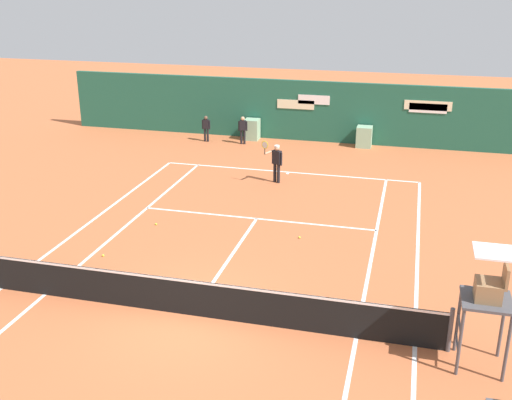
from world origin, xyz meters
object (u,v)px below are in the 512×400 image
ball_kid_left_post (243,128)px  tennis_ball_mid_court (300,237)px  tennis_ball_by_sideline (156,224)px  ball_kid_right_post (206,127)px  player_on_baseline (276,160)px  umpire_chair (488,294)px  tennis_ball_near_service_line (103,255)px

ball_kid_left_post → tennis_ball_mid_court: (4.76, -10.36, -0.74)m
tennis_ball_by_sideline → tennis_ball_mid_court: 4.78m
ball_kid_right_post → tennis_ball_mid_court: bearing=121.9°
player_on_baseline → umpire_chair: bearing=144.2°
player_on_baseline → ball_kid_right_post: size_ratio=1.38×
ball_kid_right_post → ball_kid_left_post: ball_kid_left_post is taller
umpire_chair → ball_kid_left_post: 18.62m
tennis_ball_mid_court → tennis_ball_by_sideline: bearing=-178.4°
player_on_baseline → ball_kid_right_post: bearing=-26.6°
tennis_ball_near_service_line → umpire_chair: bearing=-15.3°
umpire_chair → ball_kid_left_post: (-9.65, 15.90, -0.93)m
umpire_chair → tennis_ball_near_service_line: (-10.22, 2.80, -1.67)m
player_on_baseline → ball_kid_left_post: bearing=-40.1°
ball_kid_right_post → tennis_ball_near_service_line: (1.29, -13.10, -0.70)m
umpire_chair → tennis_ball_near_service_line: size_ratio=39.16×
umpire_chair → tennis_ball_by_sideline: (-9.67, 5.41, -1.67)m
tennis_ball_by_sideline → tennis_ball_mid_court: size_ratio=1.00×
tennis_ball_mid_court → tennis_ball_near_service_line: bearing=-152.8°
tennis_ball_by_sideline → tennis_ball_near_service_line: size_ratio=1.00×
ball_kid_right_post → tennis_ball_mid_court: (6.62, -10.36, -0.70)m
ball_kid_left_post → tennis_ball_mid_court: size_ratio=19.77×
tennis_ball_mid_court → ball_kid_left_post: bearing=114.7°
tennis_ball_mid_court → umpire_chair: bearing=-48.5°
ball_kid_right_post → tennis_ball_mid_court: 12.31m
tennis_ball_near_service_line → tennis_ball_mid_court: 5.99m
umpire_chair → player_on_baseline: umpire_chair is taller
player_on_baseline → tennis_ball_mid_court: (1.92, -5.11, -0.89)m
umpire_chair → tennis_ball_mid_court: bearing=41.5°
tennis_ball_mid_court → ball_kid_right_post: bearing=122.6°
player_on_baseline → tennis_ball_near_service_line: 8.60m
tennis_ball_by_sideline → player_on_baseline: bearing=61.4°
ball_kid_left_post → ball_kid_right_post: bearing=-6.4°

